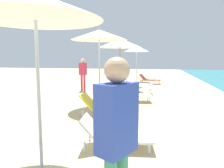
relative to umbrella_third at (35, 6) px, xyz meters
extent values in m
cylinder|color=silver|center=(0.00, 0.00, -1.28)|extent=(0.05, 0.05, 2.18)
cone|color=white|center=(0.00, 0.00, 0.01)|extent=(1.89, 1.89, 0.38)
cube|color=white|center=(1.11, 1.05, -2.16)|extent=(1.12, 0.78, 0.04)
cube|color=white|center=(0.45, 0.94, -1.97)|extent=(0.41, 0.67, 0.36)
cylinder|color=silver|center=(1.48, 1.37, -2.27)|extent=(0.04, 0.04, 0.19)
cylinder|color=silver|center=(1.56, 0.85, -2.27)|extent=(0.04, 0.04, 0.19)
cylinder|color=silver|center=(0.35, 1.19, -2.27)|extent=(0.04, 0.04, 0.19)
cylinder|color=silver|center=(0.43, 0.67, -2.27)|extent=(0.04, 0.04, 0.19)
cylinder|color=silver|center=(-0.31, 4.13, -1.22)|extent=(0.05, 0.05, 2.29)
cone|color=white|center=(-0.31, 4.13, 0.09)|extent=(1.89, 1.89, 0.34)
sphere|color=silver|center=(-0.31, 4.13, 0.29)|extent=(0.06, 0.06, 0.06)
cube|color=white|center=(0.96, 5.27, -2.11)|extent=(1.03, 0.84, 0.04)
cube|color=white|center=(0.35, 5.15, -1.97)|extent=(0.47, 0.73, 0.26)
cylinder|color=silver|center=(1.26, 5.62, -2.25)|extent=(0.04, 0.04, 0.24)
cylinder|color=silver|center=(1.37, 5.05, -2.25)|extent=(0.04, 0.04, 0.24)
cylinder|color=silver|center=(0.28, 5.43, -2.25)|extent=(0.04, 0.04, 0.24)
cylinder|color=silver|center=(0.39, 4.86, -2.25)|extent=(0.04, 0.04, 0.24)
cube|color=yellow|center=(0.48, 2.91, -2.09)|extent=(1.21, 0.68, 0.04)
cube|color=yellow|center=(-0.28, 2.85, -1.89)|extent=(0.42, 0.62, 0.39)
cylinder|color=silver|center=(0.94, 3.19, -2.24)|extent=(0.04, 0.04, 0.25)
cylinder|color=silver|center=(0.98, 2.70, -2.24)|extent=(0.04, 0.04, 0.25)
cylinder|color=silver|center=(-0.38, 3.09, -2.24)|extent=(0.04, 0.04, 0.25)
cylinder|color=silver|center=(-0.34, 2.60, -2.24)|extent=(0.04, 0.04, 0.25)
cylinder|color=olive|center=(-0.35, 8.07, -1.24)|extent=(0.05, 0.05, 2.25)
cone|color=white|center=(-0.35, 8.07, 0.12)|extent=(2.27, 2.27, 0.47)
sphere|color=olive|center=(-0.35, 8.07, 0.39)|extent=(0.06, 0.06, 0.06)
cube|color=white|center=(0.77, 9.05, -2.14)|extent=(1.16, 0.65, 0.04)
cube|color=white|center=(0.02, 9.11, -1.98)|extent=(0.46, 0.60, 0.31)
cylinder|color=silver|center=(1.25, 9.25, -2.26)|extent=(0.04, 0.04, 0.21)
cylinder|color=silver|center=(1.21, 8.78, -2.26)|extent=(0.04, 0.04, 0.21)
cylinder|color=silver|center=(-0.01, 9.34, -2.26)|extent=(0.04, 0.04, 0.21)
cylinder|color=silver|center=(-0.04, 8.88, -2.26)|extent=(0.04, 0.04, 0.21)
cube|color=white|center=(0.93, 7.12, -2.08)|extent=(1.05, 0.84, 0.04)
cube|color=white|center=(0.33, 7.00, -1.92)|extent=(0.44, 0.72, 0.31)
cylinder|color=silver|center=(1.23, 7.47, -2.23)|extent=(0.04, 0.04, 0.27)
cylinder|color=silver|center=(1.35, 6.92, -2.23)|extent=(0.04, 0.04, 0.27)
cylinder|color=silver|center=(0.24, 7.27, -2.23)|extent=(0.04, 0.04, 0.27)
cylinder|color=silver|center=(0.35, 6.72, -2.23)|extent=(0.04, 0.04, 0.27)
cylinder|color=silver|center=(0.04, 12.52, -1.27)|extent=(0.05, 0.05, 2.20)
cone|color=white|center=(0.04, 12.52, 0.05)|extent=(1.84, 1.84, 0.43)
sphere|color=silver|center=(0.04, 12.52, 0.29)|extent=(0.06, 0.06, 0.06)
cube|color=white|center=(0.97, 13.57, -2.16)|extent=(1.00, 0.73, 0.04)
cube|color=white|center=(0.35, 13.51, -2.01)|extent=(0.40, 0.67, 0.29)
cylinder|color=silver|center=(1.31, 13.87, -2.27)|extent=(0.04, 0.04, 0.18)
cylinder|color=silver|center=(1.37, 13.34, -2.27)|extent=(0.04, 0.04, 0.18)
cylinder|color=silver|center=(0.29, 13.77, -2.27)|extent=(0.04, 0.04, 0.18)
cylinder|color=silver|center=(0.35, 13.24, -2.27)|extent=(0.04, 0.04, 0.18)
cube|color=#D8593F|center=(1.27, 11.31, -2.10)|extent=(1.17, 0.84, 0.04)
cube|color=#D8593F|center=(0.59, 11.44, -1.91)|extent=(0.46, 0.71, 0.36)
cylinder|color=silver|center=(1.74, 11.51, -2.24)|extent=(0.04, 0.04, 0.25)
cylinder|color=silver|center=(1.64, 10.96, -2.24)|extent=(0.04, 0.04, 0.25)
cylinder|color=silver|center=(0.57, 11.73, -2.24)|extent=(0.04, 0.04, 0.25)
cylinder|color=silver|center=(0.47, 11.18, -2.24)|extent=(0.04, 0.04, 0.25)
cylinder|color=#D8334C|center=(-2.27, 7.45, -1.95)|extent=(0.11, 0.11, 0.83)
cylinder|color=#D8334C|center=(-2.10, 7.42, -1.95)|extent=(0.11, 0.11, 0.83)
cube|color=#D8334C|center=(-2.18, 7.43, -1.22)|extent=(0.40, 0.29, 0.63)
sphere|color=beige|center=(-2.18, 7.43, -0.79)|extent=(0.23, 0.23, 0.23)
cube|color=#334CB2|center=(1.34, -0.91, -1.23)|extent=(0.36, 0.42, 0.62)
sphere|color=#D8A87F|center=(1.34, -0.91, -0.81)|extent=(0.22, 0.22, 0.22)
camera|label=1|loc=(1.69, -2.61, -0.72)|focal=32.90mm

